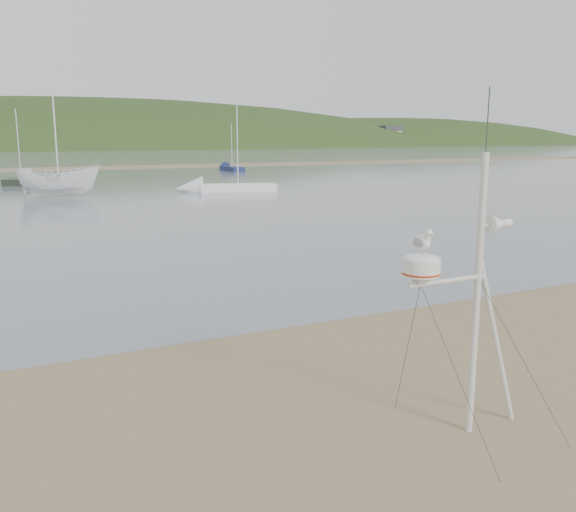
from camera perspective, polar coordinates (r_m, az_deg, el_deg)
name	(u,v)px	position (r m, az deg, el deg)	size (l,w,h in m)	color
ground	(110,479)	(7.46, -16.35, -19.43)	(560.00, 560.00, 0.00)	#7E6749
hill_ridge	(42,201)	(243.30, -22.04, 4.76)	(620.00, 180.00, 80.00)	#223616
mast_rig	(473,356)	(8.06, 16.89, -8.92)	(1.92, 2.04, 4.32)	silver
boat_white	(57,156)	(40.69, -20.81, 8.77)	(1.92, 1.97, 5.10)	white
sailboat_dark_mid	(27,179)	(54.86, -23.22, 6.62)	(3.58, 6.53, 6.36)	black
sailboat_white_near	(212,188)	(42.21, -7.12, 6.35)	(7.04, 3.40, 6.81)	white
sailboat_blue_far	(228,168)	(69.01, -5.67, 8.19)	(1.41, 5.52, 5.52)	#16204F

